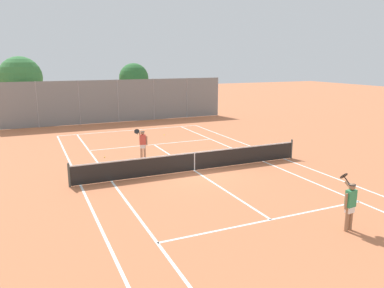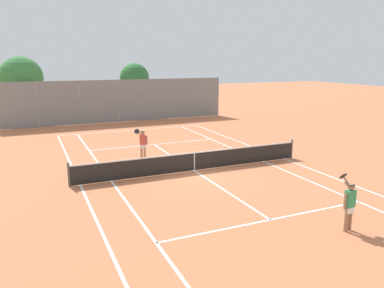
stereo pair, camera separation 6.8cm
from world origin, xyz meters
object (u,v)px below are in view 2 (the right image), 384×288
object	(u,v)px
player_far_left	(143,143)
loose_tennis_ball_2	(105,157)
tennis_net	(194,161)
tree_behind_left	(21,79)
loose_tennis_ball_1	(164,135)
player_near_side	(349,203)
loose_tennis_ball_0	(244,153)
tree_behind_right	(135,79)
loose_tennis_ball_3	(265,161)

from	to	relation	value
player_far_left	loose_tennis_ball_2	bearing A→B (deg)	148.65
tennis_net	loose_tennis_ball_2	xyz separation A→B (m)	(-3.59, 4.36, -0.48)
tree_behind_left	player_far_left	bearing A→B (deg)	-69.06
tennis_net	loose_tennis_ball_1	bearing A→B (deg)	79.62
loose_tennis_ball_1	tree_behind_left	xyz separation A→B (m)	(-9.29, 9.74, 3.76)
tennis_net	player_near_side	distance (m)	8.28
loose_tennis_ball_0	tree_behind_right	world-z (taller)	tree_behind_right
tennis_net	player_near_side	world-z (taller)	player_near_side
player_far_left	tree_behind_right	bearing A→B (deg)	75.67
player_near_side	loose_tennis_ball_1	bearing A→B (deg)	90.45
tennis_net	loose_tennis_ball_0	world-z (taller)	tennis_net
loose_tennis_ball_2	loose_tennis_ball_3	xyz separation A→B (m)	(7.83, -4.30, 0.00)
loose_tennis_ball_0	tree_behind_right	size ratio (longest dim) A/B	0.01
player_far_left	tree_behind_left	distance (m)	16.91
loose_tennis_ball_3	player_far_left	bearing A→B (deg)	152.08
tennis_net	loose_tennis_ball_3	distance (m)	4.27
loose_tennis_ball_0	loose_tennis_ball_2	world-z (taller)	same
loose_tennis_ball_0	tree_behind_right	distance (m)	17.75
player_near_side	tree_behind_right	world-z (taller)	tree_behind_right
tennis_net	tree_behind_left	size ratio (longest dim) A/B	2.11
loose_tennis_ball_0	player_near_side	bearing A→B (deg)	-102.83
loose_tennis_ball_3	loose_tennis_ball_2	bearing A→B (deg)	151.23
loose_tennis_ball_0	loose_tennis_ball_2	distance (m)	8.02
loose_tennis_ball_2	loose_tennis_ball_3	world-z (taller)	same
loose_tennis_ball_0	loose_tennis_ball_3	size ratio (longest dim) A/B	1.00
tree_behind_left	tree_behind_right	distance (m)	10.09
loose_tennis_ball_3	tree_behind_right	xyz separation A→B (m)	(-1.80, 19.27, 3.54)
tree_behind_right	loose_tennis_ball_3	bearing A→B (deg)	-84.66
loose_tennis_ball_2	tree_behind_left	distance (m)	15.43
loose_tennis_ball_0	tree_behind_left	bearing A→B (deg)	124.98
loose_tennis_ball_2	loose_tennis_ball_1	bearing A→B (deg)	41.64
player_far_left	tree_behind_left	size ratio (longest dim) A/B	0.31
loose_tennis_ball_3	tree_behind_left	xyz separation A→B (m)	(-11.88, 18.70, 3.76)
loose_tennis_ball_2	player_far_left	bearing A→B (deg)	-31.35
tree_behind_left	tree_behind_right	bearing A→B (deg)	3.20
player_near_side	player_far_left	world-z (taller)	same
player_far_left	loose_tennis_ball_0	world-z (taller)	player_far_left
tennis_net	loose_tennis_ball_2	bearing A→B (deg)	129.47
loose_tennis_ball_3	tree_behind_right	distance (m)	19.67
tree_behind_left	tree_behind_right	world-z (taller)	tree_behind_left
player_far_left	loose_tennis_ball_3	distance (m)	6.76
player_far_left	loose_tennis_ball_3	size ratio (longest dim) A/B	26.88
player_near_side	player_far_left	distance (m)	11.80
loose_tennis_ball_0	tennis_net	bearing A→B (deg)	-153.77
tree_behind_right	loose_tennis_ball_0	bearing A→B (deg)	-84.57
loose_tennis_ball_3	tree_behind_left	world-z (taller)	tree_behind_left
loose_tennis_ball_3	tree_behind_left	distance (m)	22.47
tennis_net	loose_tennis_ball_2	world-z (taller)	tennis_net
loose_tennis_ball_3	tree_behind_left	size ratio (longest dim) A/B	0.01
tennis_net	loose_tennis_ball_3	xyz separation A→B (m)	(4.24, 0.06, -0.48)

